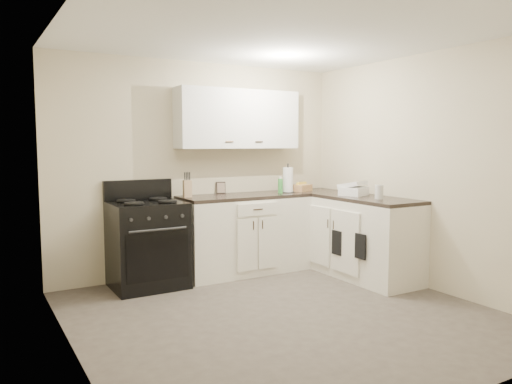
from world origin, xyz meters
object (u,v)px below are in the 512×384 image
paper_towel (288,180)px  stove (148,245)px  knife_block (187,189)px  countertop_grill (354,191)px  wicker_basket (302,188)px

paper_towel → stove: bearing=179.5°
knife_block → countertop_grill: knife_block is taller
stove → countertop_grill: countertop_grill is taller
countertop_grill → knife_block: bearing=134.5°
knife_block → countertop_grill: 1.94m
knife_block → wicker_basket: size_ratio=0.76×
stove → knife_block: (0.51, 0.11, 0.58)m
knife_block → wicker_basket: bearing=4.9°
knife_block → countertop_grill: size_ratio=0.70×
stove → wicker_basket: (2.05, 0.04, 0.52)m
countertop_grill → wicker_basket: bearing=85.8°
stove → knife_block: size_ratio=4.75×
stove → countertop_grill: bearing=-17.0°
knife_block → wicker_basket: knife_block is taller
knife_block → paper_towel: (1.29, -0.12, 0.06)m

